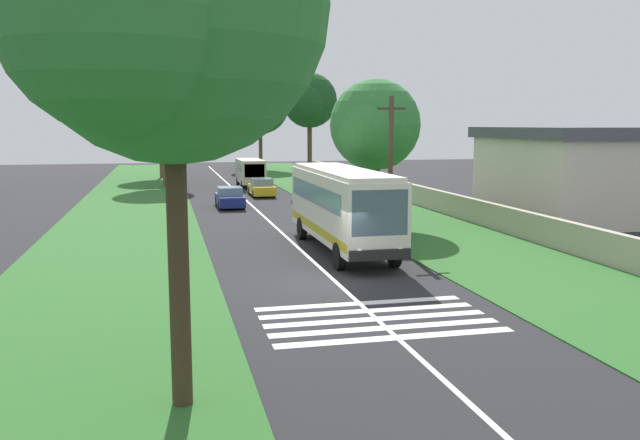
{
  "coord_description": "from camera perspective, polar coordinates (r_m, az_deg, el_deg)",
  "views": [
    {
      "loc": [
        -23.44,
        6.01,
        5.73
      ],
      "look_at": [
        4.81,
        -0.54,
        1.6
      ],
      "focal_mm": 37.79,
      "sensor_mm": 36.0,
      "label": 1
    }
  ],
  "objects": [
    {
      "name": "roadside_wall",
      "position": [
        47.14,
        8.96,
        1.92
      ],
      "size": [
        70.0,
        0.4,
        1.38
      ],
      "primitive_type": "cube",
      "color": "#B2A893",
      "rests_on": "grass_verge_right"
    },
    {
      "name": "roadside_building",
      "position": [
        43.77,
        21.37,
        3.74
      ],
      "size": [
        10.8,
        10.08,
        5.56
      ],
      "color": "beige",
      "rests_on": "ground"
    },
    {
      "name": "centre_line",
      "position": [
        39.32,
        -4.13,
        -0.28
      ],
      "size": [
        110.0,
        0.16,
        0.01
      ],
      "primitive_type": "cube",
      "color": "silver",
      "rests_on": "ground"
    },
    {
      "name": "trailing_car_1",
      "position": [
        54.43,
        -4.97,
        2.74
      ],
      "size": [
        4.3,
        1.78,
        1.43
      ],
      "color": "gold",
      "rests_on": "ground"
    },
    {
      "name": "roadside_tree_right_0",
      "position": [
        58.56,
        -1.04,
        9.94
      ],
      "size": [
        5.89,
        4.81,
        10.09
      ],
      "color": "#4C3826",
      "rests_on": "grass_verge_right"
    },
    {
      "name": "trailing_car_0",
      "position": [
        47.17,
        -7.65,
        1.87
      ],
      "size": [
        4.3,
        1.78,
        1.43
      ],
      "color": "navy",
      "rests_on": "ground"
    },
    {
      "name": "coach_bus",
      "position": [
        30.51,
        1.87,
        1.36
      ],
      "size": [
        11.16,
        2.62,
        3.73
      ],
      "color": "silver",
      "rests_on": "ground"
    },
    {
      "name": "grass_verge_right",
      "position": [
        41.38,
        7.16,
        0.11
      ],
      "size": [
        120.0,
        8.0,
        0.04
      ],
      "primitive_type": "cube",
      "color": "#2D6628",
      "rests_on": "ground"
    },
    {
      "name": "trailing_minibus_0",
      "position": [
        62.4,
        -5.93,
        4.22
      ],
      "size": [
        6.0,
        2.14,
        2.53
      ],
      "color": "#BFB299",
      "rests_on": "ground"
    },
    {
      "name": "roadside_tree_left_2",
      "position": [
        13.74,
        -13.2,
        16.49
      ],
      "size": [
        7.41,
        6.06,
        10.96
      ],
      "color": "#3D2D1E",
      "rests_on": "grass_verge_left"
    },
    {
      "name": "roadside_tree_right_2",
      "position": [
        38.67,
        4.48,
        7.82
      ],
      "size": [
        6.19,
        5.16,
        8.25
      ],
      "color": "#3D2D1E",
      "rests_on": "grass_verge_right"
    },
    {
      "name": "grass_verge_left",
      "position": [
        38.92,
        -16.14,
        -0.65
      ],
      "size": [
        120.0,
        8.0,
        0.04
      ],
      "primitive_type": "cube",
      "color": "#2D6628",
      "rests_on": "ground"
    },
    {
      "name": "zebra_crossing",
      "position": [
        20.26,
        4.81,
        -8.35
      ],
      "size": [
        4.05,
        6.8,
        0.01
      ],
      "color": "silver",
      "rests_on": "ground"
    },
    {
      "name": "utility_pole",
      "position": [
        33.11,
        5.99,
        4.54
      ],
      "size": [
        0.24,
        1.4,
        7.04
      ],
      "color": "#473828",
      "rests_on": "grass_verge_right"
    },
    {
      "name": "ground",
      "position": [
        24.87,
        1.3,
        -5.22
      ],
      "size": [
        160.0,
        160.0,
        0.0
      ],
      "primitive_type": "plane",
      "color": "#262628"
    },
    {
      "name": "roadside_tree_left_1",
      "position": [
        63.88,
        -13.21,
        9.47
      ],
      "size": [
        7.54,
        6.32,
        10.79
      ],
      "color": "brown",
      "rests_on": "grass_verge_left"
    },
    {
      "name": "roadside_tree_right_1",
      "position": [
        86.91,
        -5.23,
        9.54
      ],
      "size": [
        9.17,
        7.39,
        11.84
      ],
      "color": "#4C3826",
      "rests_on": "grass_verge_right"
    },
    {
      "name": "roadside_tree_left_0",
      "position": [
        74.32,
        -13.57,
        9.07
      ],
      "size": [
        7.42,
        6.12,
        10.46
      ],
      "color": "brown",
      "rests_on": "grass_verge_left"
    }
  ]
}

